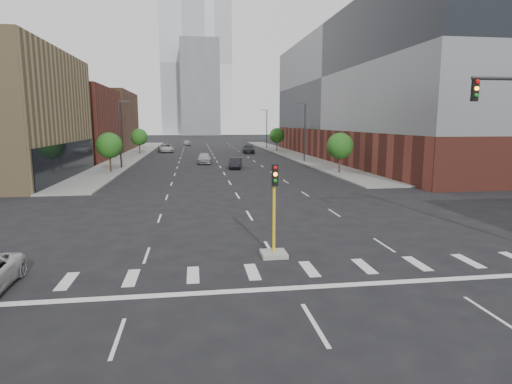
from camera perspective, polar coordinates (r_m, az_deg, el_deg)
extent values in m
plane|color=black|center=(12.56, 10.51, -20.99)|extent=(400.00, 400.00, 0.00)
cube|color=gray|center=(85.22, -15.97, 4.81)|extent=(5.00, 92.00, 0.15)
cube|color=gray|center=(86.49, 4.21, 5.20)|extent=(5.00, 92.00, 0.15)
cube|color=brown|center=(79.87, -25.94, 8.21)|extent=(20.00, 22.00, 12.00)
cube|color=brown|center=(104.97, -21.68, 8.81)|extent=(20.00, 24.00, 13.00)
cube|color=brown|center=(77.75, 17.07, 6.14)|extent=(24.00, 70.00, 5.00)
cube|color=slate|center=(77.99, 17.47, 14.23)|extent=(24.00, 70.00, 17.00)
cube|color=#B2B7BC|center=(232.05, -9.68, 16.34)|extent=(22.00, 22.00, 70.00)
cube|color=#B2B7BC|center=(272.66, -5.57, 16.42)|extent=(20.00, 20.00, 80.00)
cube|color=slate|center=(210.84, -7.47, 13.55)|extent=(18.00, 18.00, 44.00)
cube|color=#999993|center=(20.53, 2.38, -8.26)|extent=(1.20, 1.20, 0.20)
cylinder|color=gold|center=(20.08, 2.41, -3.63)|extent=(0.14, 0.14, 3.20)
cube|color=black|center=(19.54, 2.55, 2.26)|extent=(0.28, 0.18, 1.00)
sphere|color=red|center=(19.40, 2.61, 3.25)|extent=(0.18, 0.18, 0.18)
sphere|color=orange|center=(19.44, 2.61, 2.37)|extent=(0.18, 0.18, 0.18)
sphere|color=#0C7F19|center=(19.48, 2.60, 1.49)|extent=(0.18, 0.18, 0.18)
cube|color=black|center=(21.65, 27.17, 12.03)|extent=(0.28, 0.18, 1.00)
sphere|color=red|center=(21.57, 27.43, 12.96)|extent=(0.18, 0.18, 0.18)
sphere|color=orange|center=(21.55, 27.37, 12.16)|extent=(0.18, 0.18, 0.18)
sphere|color=#0C7F19|center=(21.53, 27.31, 11.37)|extent=(0.18, 0.18, 0.18)
cylinder|color=#2D2D30|center=(67.47, 6.51, 7.76)|extent=(0.20, 0.20, 9.00)
cube|color=#2D2D30|center=(67.30, 5.91, 11.60)|extent=(1.40, 0.22, 0.15)
cylinder|color=#2D2D30|center=(101.70, 1.45, 8.34)|extent=(0.20, 0.20, 9.00)
cube|color=#2D2D30|center=(101.58, 1.01, 10.88)|extent=(1.40, 0.22, 0.15)
cylinder|color=#2D2D30|center=(61.05, -17.70, 7.22)|extent=(0.20, 0.20, 9.00)
cube|color=#2D2D30|center=(60.96, -17.16, 11.48)|extent=(1.40, 0.22, 0.15)
cylinder|color=#382619|center=(56.44, -18.84, 3.49)|extent=(0.20, 0.20, 1.75)
sphere|color=#255316|center=(56.26, -18.97, 5.89)|extent=(3.20, 3.20, 3.20)
cylinder|color=#382619|center=(86.01, -15.24, 5.51)|extent=(0.20, 0.20, 1.75)
sphere|color=#255316|center=(85.90, -15.31, 7.09)|extent=(3.20, 3.20, 3.20)
cylinder|color=#382619|center=(53.50, 11.05, 3.52)|extent=(0.20, 0.20, 1.75)
sphere|color=#255316|center=(53.31, 11.13, 6.06)|extent=(3.20, 3.20, 3.20)
cylinder|color=#382619|center=(92.09, 2.80, 6.06)|extent=(0.20, 0.20, 1.75)
sphere|color=#255316|center=(91.98, 2.81, 7.54)|extent=(3.20, 3.20, 3.20)
imported|color=#B1B1B6|center=(65.54, -6.90, 4.52)|extent=(2.23, 5.11, 1.71)
imported|color=black|center=(58.47, -2.73, 3.86)|extent=(2.19, 4.56, 1.44)
imported|color=#B9B9B9|center=(91.75, -11.95, 5.75)|extent=(3.77, 6.48, 1.70)
imported|color=black|center=(86.64, -1.01, 5.75)|extent=(3.10, 6.15, 1.71)
imported|color=#B9B8BD|center=(116.77, -9.17, 6.49)|extent=(1.97, 4.26, 1.41)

